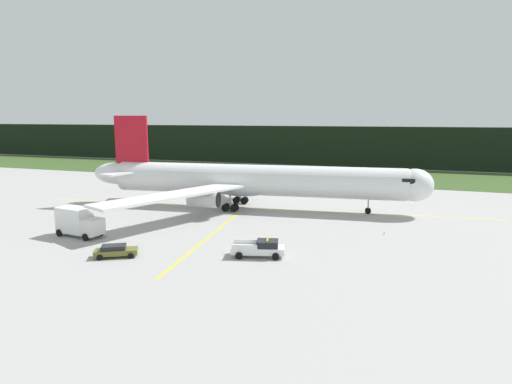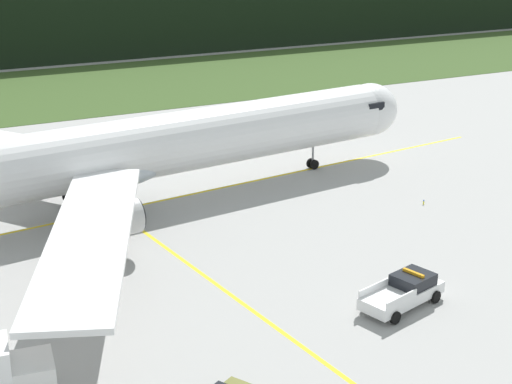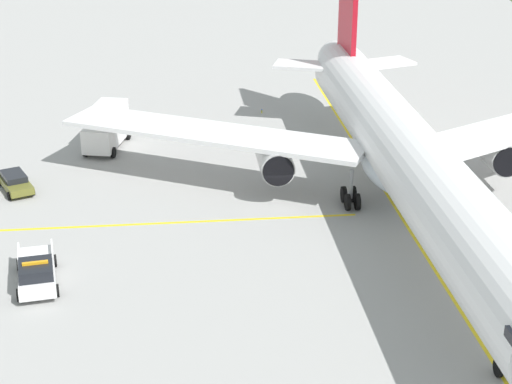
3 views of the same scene
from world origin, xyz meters
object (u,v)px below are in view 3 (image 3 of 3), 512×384
object	(u,v)px
ops_pickup_truck	(37,271)
staff_car	(15,181)
airliner	(407,157)
catering_truck	(107,127)

from	to	relation	value
ops_pickup_truck	staff_car	xyz separation A→B (m)	(-14.43, -5.31, -0.20)
ops_pickup_truck	staff_car	distance (m)	15.38
airliner	staff_car	world-z (taller)	airliner
airliner	catering_truck	bearing A→B (deg)	-121.63
staff_car	airliner	bearing A→B (deg)	80.50
ops_pickup_truck	catering_truck	bearing A→B (deg)	179.93
catering_truck	ops_pickup_truck	bearing A→B (deg)	-0.07
airliner	ops_pickup_truck	world-z (taller)	airliner
catering_truck	staff_car	world-z (taller)	catering_truck
catering_truck	staff_car	size ratio (longest dim) A/B	1.35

